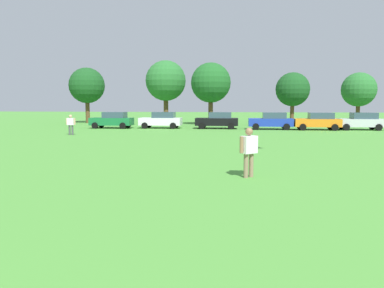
% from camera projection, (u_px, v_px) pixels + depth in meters
% --- Properties ---
extents(ground_plane, '(160.00, 160.00, 0.00)m').
position_uv_depth(ground_plane, '(196.00, 135.00, 30.85)').
color(ground_plane, '#4C9338').
extents(adult_bystander, '(0.63, 0.62, 1.73)m').
position_uv_depth(adult_bystander, '(249.00, 148.00, 12.97)').
color(adult_bystander, '#8C7259').
rests_on(adult_bystander, ground).
extents(bystander_near_trees, '(0.78, 0.34, 1.65)m').
position_uv_depth(bystander_near_trees, '(71.00, 123.00, 30.50)').
color(bystander_near_trees, '#4C4C51').
rests_on(bystander_near_trees, ground).
extents(parked_car_green_0, '(4.30, 2.02, 1.68)m').
position_uv_depth(parked_car_green_0, '(112.00, 120.00, 38.78)').
color(parked_car_green_0, '#196B38').
rests_on(parked_car_green_0, ground).
extents(parked_car_white_1, '(4.30, 2.02, 1.68)m').
position_uv_depth(parked_car_white_1, '(161.00, 120.00, 38.74)').
color(parked_car_white_1, white).
rests_on(parked_car_white_1, ground).
extents(parked_car_black_2, '(4.30, 2.02, 1.68)m').
position_uv_depth(parked_car_black_2, '(218.00, 120.00, 38.14)').
color(parked_car_black_2, black).
rests_on(parked_car_black_2, ground).
extents(parked_car_blue_3, '(4.30, 2.02, 1.68)m').
position_uv_depth(parked_car_blue_3, '(271.00, 121.00, 37.00)').
color(parked_car_blue_3, '#1E38AD').
rests_on(parked_car_blue_3, ground).
extents(parked_car_orange_4, '(4.30, 2.02, 1.68)m').
position_uv_depth(parked_car_orange_4, '(318.00, 121.00, 36.21)').
color(parked_car_orange_4, orange).
rests_on(parked_car_orange_4, ground).
extents(parked_car_silver_5, '(4.30, 2.02, 1.68)m').
position_uv_depth(parked_car_silver_5, '(361.00, 121.00, 36.22)').
color(parked_car_silver_5, silver).
rests_on(parked_car_silver_5, ground).
extents(tree_far_left, '(4.61, 4.61, 7.18)m').
position_uv_depth(tree_far_left, '(87.00, 86.00, 48.77)').
color(tree_far_left, brown).
rests_on(tree_far_left, ground).
extents(tree_left, '(5.14, 5.14, 8.01)m').
position_uv_depth(tree_left, '(166.00, 81.00, 47.84)').
color(tree_left, brown).
rests_on(tree_left, ground).
extents(tree_center, '(4.73, 4.73, 7.36)m').
position_uv_depth(tree_center, '(211.00, 83.00, 44.40)').
color(tree_center, brown).
rests_on(tree_center, ground).
extents(tree_right, '(3.97, 3.97, 6.18)m').
position_uv_depth(tree_right, '(293.00, 90.00, 43.99)').
color(tree_right, brown).
rests_on(tree_right, ground).
extents(tree_far_right, '(3.92, 3.92, 6.11)m').
position_uv_depth(tree_far_right, '(359.00, 90.00, 43.29)').
color(tree_far_right, brown).
rests_on(tree_far_right, ground).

